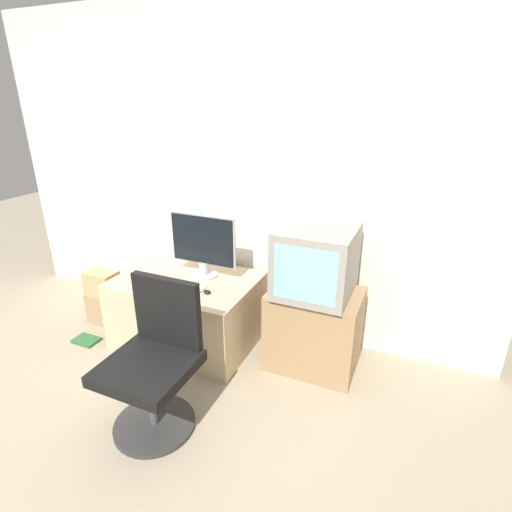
# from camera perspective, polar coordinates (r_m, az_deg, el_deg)

# --- Properties ---
(ground_plane) EXTENTS (12.00, 12.00, 0.00)m
(ground_plane) POSITION_cam_1_polar(r_m,az_deg,el_deg) (2.89, -16.70, -20.32)
(ground_plane) COLOR tan
(wall_back) EXTENTS (4.40, 0.05, 2.60)m
(wall_back) POSITION_cam_1_polar(r_m,az_deg,el_deg) (3.31, -4.34, 11.46)
(wall_back) COLOR silver
(wall_back) RESTS_ON ground_plane
(desk) EXTENTS (1.09, 0.78, 0.56)m
(desk) POSITION_cam_1_polar(r_m,az_deg,el_deg) (3.33, -9.65, -7.54)
(desk) COLOR #CCB289
(desk) RESTS_ON ground_plane
(side_stand) EXTENTS (0.64, 0.47, 0.61)m
(side_stand) POSITION_cam_1_polar(r_m,az_deg,el_deg) (3.02, 8.26, -10.28)
(side_stand) COLOR #A37F56
(side_stand) RESTS_ON ground_plane
(main_monitor) EXTENTS (0.56, 0.21, 0.51)m
(main_monitor) POSITION_cam_1_polar(r_m,az_deg,el_deg) (3.13, -7.58, 1.56)
(main_monitor) COLOR #B2B2B7
(main_monitor) RESTS_ON desk
(keyboard) EXTENTS (0.30, 0.13, 0.01)m
(keyboard) POSITION_cam_1_polar(r_m,az_deg,el_deg) (3.05, -10.07, -4.40)
(keyboard) COLOR silver
(keyboard) RESTS_ON desk
(mouse) EXTENTS (0.06, 0.04, 0.03)m
(mouse) POSITION_cam_1_polar(r_m,az_deg,el_deg) (2.94, -7.00, -5.12)
(mouse) COLOR black
(mouse) RESTS_ON desk
(crt_tv) EXTENTS (0.51, 0.53, 0.48)m
(crt_tv) POSITION_cam_1_polar(r_m,az_deg,el_deg) (2.76, 8.57, -0.71)
(crt_tv) COLOR gray
(crt_tv) RESTS_ON side_stand
(office_chair) EXTENTS (0.50, 0.50, 0.92)m
(office_chair) POSITION_cam_1_polar(r_m,az_deg,el_deg) (2.53, -14.25, -14.84)
(office_chair) COLOR #333333
(office_chair) RESTS_ON ground_plane
(cardboard_box_lower) EXTENTS (0.30, 0.19, 0.28)m
(cardboard_box_lower) POSITION_cam_1_polar(r_m,az_deg,el_deg) (3.82, -20.64, -6.97)
(cardboard_box_lower) COLOR #A3845B
(cardboard_box_lower) RESTS_ON ground_plane
(cardboard_box_upper) EXTENTS (0.27, 0.18, 0.21)m
(cardboard_box_upper) POSITION_cam_1_polar(r_m,az_deg,el_deg) (3.72, -21.14, -3.63)
(cardboard_box_upper) COLOR tan
(cardboard_box_upper) RESTS_ON cardboard_box_lower
(book) EXTENTS (0.21, 0.14, 0.02)m
(book) POSITION_cam_1_polar(r_m,az_deg,el_deg) (3.67, -23.08, -11.01)
(book) COLOR #2D6638
(book) RESTS_ON ground_plane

